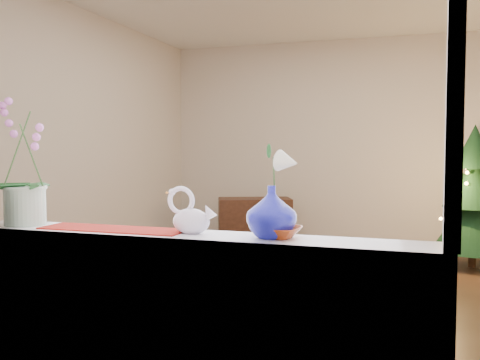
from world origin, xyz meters
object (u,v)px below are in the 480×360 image
object	(u,v)px
xmas_tree	(474,196)
side_table	(255,225)
blue_vase	(272,208)
swan	(191,211)
paperweight	(280,231)
orchid_pot	(24,161)
amber_dish	(278,233)

from	to	relation	value
xmas_tree	side_table	bearing A→B (deg)	177.57
blue_vase	side_table	xyz separation A→B (m)	(-1.34, 4.24, -0.71)
swan	paperweight	size ratio (longest dim) A/B	3.26
xmas_tree	side_table	xyz separation A→B (m)	(-2.52, 0.11, -0.44)
orchid_pot	side_table	xyz separation A→B (m)	(-0.09, 4.24, -0.90)
swan	blue_vase	bearing A→B (deg)	-0.21
orchid_pot	swan	bearing A→B (deg)	0.51
blue_vase	paperweight	size ratio (longest dim) A/B	3.57
paperweight	blue_vase	bearing A→B (deg)	152.88
amber_dish	side_table	distance (m)	4.48
paperweight	xmas_tree	size ratio (longest dim) A/B	0.05
paperweight	xmas_tree	world-z (taller)	xmas_tree
paperweight	amber_dish	bearing A→B (deg)	117.88
blue_vase	amber_dish	xyz separation A→B (m)	(0.02, 0.01, -0.11)
blue_vase	amber_dish	world-z (taller)	blue_vase
swan	paperweight	world-z (taller)	swan
xmas_tree	side_table	size ratio (longest dim) A/B	1.74
orchid_pot	paperweight	distance (m)	1.32
blue_vase	side_table	bearing A→B (deg)	107.56
swan	paperweight	distance (m)	0.41
amber_dish	paperweight	bearing A→B (deg)	-62.12
swan	blue_vase	distance (m)	0.37
paperweight	amber_dish	world-z (taller)	paperweight
orchid_pot	swan	distance (m)	0.91
paperweight	side_table	xyz separation A→B (m)	(-1.38, 4.26, -0.62)
blue_vase	xmas_tree	distance (m)	4.30
amber_dish	xmas_tree	size ratio (longest dim) A/B	0.11
orchid_pot	paperweight	world-z (taller)	orchid_pot
paperweight	amber_dish	size ratio (longest dim) A/B	0.42
orchid_pot	amber_dish	size ratio (longest dim) A/B	3.72
blue_vase	paperweight	distance (m)	0.10
orchid_pot	blue_vase	distance (m)	1.27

